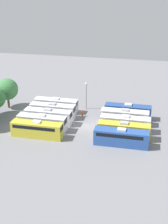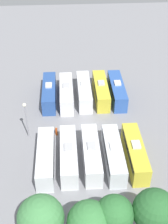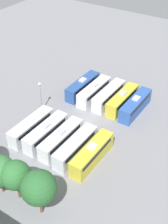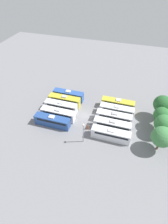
# 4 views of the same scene
# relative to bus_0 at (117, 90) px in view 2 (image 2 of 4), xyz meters

# --- Properties ---
(ground_plane) EXTENTS (126.17, 126.17, 0.00)m
(ground_plane) POSITION_rel_bus_0_xyz_m (6.37, 8.30, -1.71)
(ground_plane) COLOR gray
(bus_0) EXTENTS (2.44, 10.33, 3.46)m
(bus_0) POSITION_rel_bus_0_xyz_m (0.00, 0.00, 0.00)
(bus_0) COLOR #2D56A8
(bus_0) RESTS_ON ground_plane
(bus_1) EXTENTS (2.44, 10.33, 3.46)m
(bus_1) POSITION_rel_bus_0_xyz_m (3.05, -0.18, 0.00)
(bus_1) COLOR gold
(bus_1) RESTS_ON ground_plane
(bus_2) EXTENTS (2.44, 10.33, 3.46)m
(bus_2) POSITION_rel_bus_0_xyz_m (6.27, -0.13, 0.00)
(bus_2) COLOR silver
(bus_2) RESTS_ON ground_plane
(bus_3) EXTENTS (2.44, 10.33, 3.46)m
(bus_3) POSITION_rel_bus_0_xyz_m (9.66, 0.30, 0.00)
(bus_3) COLOR silver
(bus_3) RESTS_ON ground_plane
(bus_4) EXTENTS (2.44, 10.33, 3.46)m
(bus_4) POSITION_rel_bus_0_xyz_m (12.86, -0.08, 0.00)
(bus_4) COLOR #284C93
(bus_4) RESTS_ON ground_plane
(bus_5) EXTENTS (2.44, 10.33, 3.46)m
(bus_5) POSITION_rel_bus_0_xyz_m (-0.14, 16.76, 0.00)
(bus_5) COLOR gold
(bus_5) RESTS_ON ground_plane
(bus_6) EXTENTS (2.44, 10.33, 3.46)m
(bus_6) POSITION_rel_bus_0_xyz_m (3.08, 16.87, 0.00)
(bus_6) COLOR silver
(bus_6) RESTS_ON ground_plane
(bus_7) EXTENTS (2.44, 10.33, 3.46)m
(bus_7) POSITION_rel_bus_0_xyz_m (6.33, 16.60, 0.00)
(bus_7) COLOR white
(bus_7) RESTS_ON ground_plane
(bus_8) EXTENTS (2.44, 10.33, 3.46)m
(bus_8) POSITION_rel_bus_0_xyz_m (9.67, 16.65, 0.00)
(bus_8) COLOR silver
(bus_8) RESTS_ON ground_plane
(bus_9) EXTENTS (2.44, 10.33, 3.46)m
(bus_9) POSITION_rel_bus_0_xyz_m (13.01, 16.87, 0.00)
(bus_9) COLOR silver
(bus_9) RESTS_ON ground_plane
(worker_person) EXTENTS (0.36, 0.36, 1.66)m
(worker_person) POSITION_rel_bus_0_xyz_m (11.54, 10.08, -0.94)
(worker_person) COLOR #CC4C19
(worker_person) RESTS_ON ground_plane
(light_pole) EXTENTS (0.60, 0.60, 6.70)m
(light_pole) POSITION_rel_bus_0_xyz_m (16.12, 10.18, 2.94)
(light_pole) COLOR gray
(light_pole) RESTS_ON ground_plane
(tree_0) EXTENTS (5.03, 5.03, 7.69)m
(tree_0) POSITION_rel_bus_0_xyz_m (0.49, 29.19, 3.45)
(tree_0) COLOR brown
(tree_0) RESTS_ON ground_plane
(tree_1) EXTENTS (4.39, 4.39, 6.95)m
(tree_1) POSITION_rel_bus_0_xyz_m (4.89, 29.02, 3.04)
(tree_1) COLOR brown
(tree_1) RESTS_ON ground_plane
(tree_2) EXTENTS (4.89, 4.89, 6.79)m
(tree_2) POSITION_rel_bus_0_xyz_m (7.74, 29.55, 2.63)
(tree_2) COLOR brown
(tree_2) RESTS_ON ground_plane
(tree_3) EXTENTS (5.22, 5.22, 7.36)m
(tree_3) POSITION_rel_bus_0_xyz_m (12.94, 28.94, 3.02)
(tree_3) COLOR brown
(tree_3) RESTS_ON ground_plane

